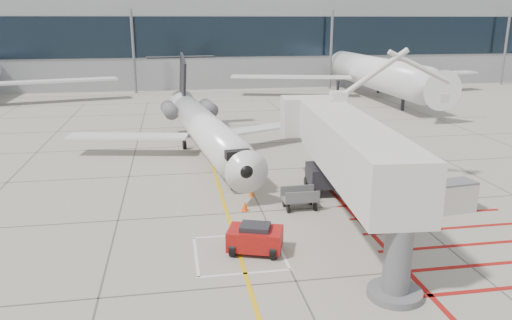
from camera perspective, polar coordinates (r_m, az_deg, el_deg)
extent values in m
plane|color=gray|center=(25.03, 2.33, -9.23)|extent=(260.00, 260.00, 0.00)
cone|color=#F5460C|center=(28.63, -1.30, -5.30)|extent=(0.41, 0.41, 0.57)
cone|color=#FA5D0D|center=(30.95, -0.53, -3.74)|extent=(0.34, 0.34, 0.48)
cube|color=gray|center=(93.42, -0.53, 13.59)|extent=(180.00, 28.00, 14.00)
cube|color=black|center=(79.56, 1.12, 13.92)|extent=(180.00, 0.10, 6.00)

